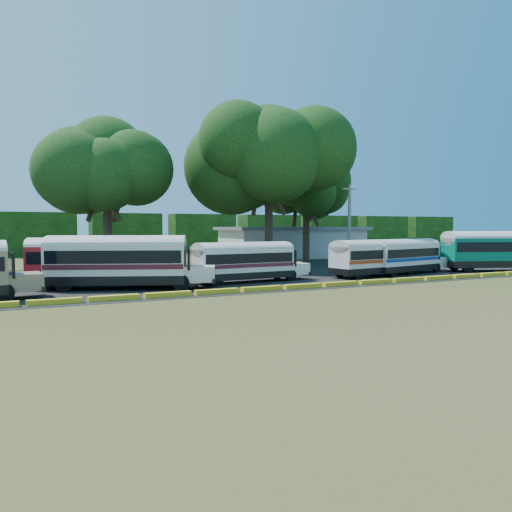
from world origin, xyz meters
name	(u,v)px	position (x,y,z in m)	size (l,w,h in m)	color
ground	(290,292)	(0.00, 0.00, 0.00)	(160.00, 160.00, 0.00)	#374416
asphalt_strip	(229,274)	(1.00, 12.00, 0.01)	(64.00, 24.00, 0.02)	black
curb	(282,288)	(0.00, 1.00, 0.15)	(53.70, 0.45, 0.30)	gold
terminal_building	(293,242)	(18.00, 30.00, 2.03)	(19.00, 9.00, 4.00)	beige
treeline_backdrop	(126,234)	(0.00, 48.00, 3.00)	(130.00, 4.00, 6.00)	black
bus_red	(99,259)	(-10.25, 7.53, 1.90)	(10.39, 4.97, 3.32)	black
bus_cream_west	(121,259)	(-9.12, 5.82, 1.96)	(10.76, 6.33, 3.47)	black
bus_cream_east	(246,260)	(-0.27, 5.88, 1.65)	(9.02, 2.78, 2.92)	black
bus_white_red	(374,256)	(10.80, 5.16, 1.69)	(9.30, 3.45, 2.98)	black
bus_white_blue	(404,254)	(14.40, 5.58, 1.69)	(9.36, 4.04, 2.99)	black
bus_teal	(497,248)	(23.99, 4.08, 2.08)	(11.29, 6.24, 3.62)	black
tree_west	(106,160)	(-7.41, 20.33, 10.06)	(10.49, 10.49, 13.95)	#39261C
tree_center	(269,152)	(8.06, 18.10, 11.52)	(12.41, 12.41, 16.11)	#39261C
tree_east	(306,183)	(15.67, 23.10, 9.13)	(9.02, 9.02, 12.49)	#39261C
utility_pole	(349,225)	(14.00, 12.67, 4.14)	(1.60, 0.30, 8.05)	gray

